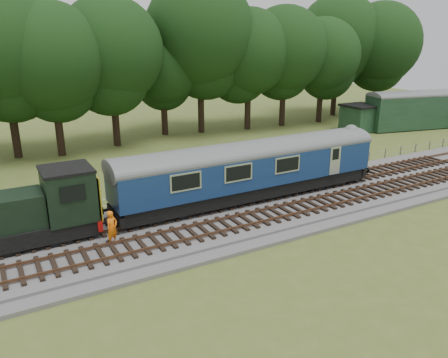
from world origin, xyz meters
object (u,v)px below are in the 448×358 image
dmu_railcar (251,165)px  worker (112,228)px  shunter_loco (13,216)px  parked_coach (434,107)px

dmu_railcar → worker: size_ratio=9.94×
shunter_loco → parked_coach: size_ratio=0.51×
worker → parked_coach: (42.12, 12.69, 1.20)m
parked_coach → worker: bearing=-151.2°
worker → parked_coach: bearing=-13.6°
parked_coach → shunter_loco: bearing=-155.2°
dmu_railcar → parked_coach: (32.47, 10.55, -0.15)m
dmu_railcar → shunter_loco: (-13.93, 0.00, -0.63)m
dmu_railcar → worker: dmu_railcar is taller
shunter_loco → worker: bearing=-26.6°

